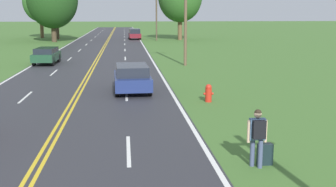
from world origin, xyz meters
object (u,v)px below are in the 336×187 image
suitcase (265,154)px  car_maroon_suv_mid_far (135,34)px  hitchhiker_person (258,132)px  car_dark_blue_hatchback_approaching (132,77)px  fire_hydrant (208,93)px  tree_left_verge (56,4)px  tree_far_back (40,2)px  car_dark_green_hatchback_mid_near (46,55)px

suitcase → car_maroon_suv_mid_far: bearing=3.0°
hitchhiker_person → car_dark_blue_hatchback_approaching: hitchhiker_person is taller
suitcase → fire_hydrant: (0.10, 8.64, 0.13)m
tree_left_verge → suitcase: bearing=-76.2°
fire_hydrant → suitcase: bearing=-90.7°
car_dark_blue_hatchback_approaching → tree_far_back: bearing=-166.4°
suitcase → car_dark_green_hatchback_mid_near: 27.06m
tree_far_back → car_dark_blue_hatchback_approaching: (14.27, -51.38, -5.24)m
suitcase → car_dark_green_hatchback_mid_near: bearing=23.4°
tree_left_verge → car_dark_blue_hatchback_approaching: tree_left_verge is taller
hitchhiker_person → suitcase: 0.79m
hitchhiker_person → suitcase: (0.30, 0.17, -0.71)m
hitchhiker_person → tree_far_back: bearing=16.3°
hitchhiker_person → tree_left_verge: bearing=14.4°
tree_far_back → tree_left_verge: bearing=-51.4°
tree_left_verge → tree_far_back: tree_far_back is taller
fire_hydrant → tree_left_verge: (-14.64, 50.33, 5.16)m
car_maroon_suv_mid_far → car_dark_blue_hatchback_approaching: bearing=-4.1°
fire_hydrant → tree_far_back: size_ratio=0.09×
hitchhiker_person → car_maroon_suv_mid_far: 57.38m
tree_left_verge → hitchhiker_person: bearing=-76.5°
car_maroon_suv_mid_far → car_dark_green_hatchback_mid_near: bearing=-16.8°
tree_left_verge → car_dark_green_hatchback_mid_near: size_ratio=1.99×
car_dark_green_hatchback_mid_near → tree_left_verge: bearing=9.2°
tree_left_verge → car_dark_blue_hatchback_approaching: 48.82m
tree_far_back → hitchhiker_person: bearing=-74.5°
hitchhiker_person → car_dark_blue_hatchback_approaching: 12.26m
fire_hydrant → car_dark_blue_hatchback_approaching: car_dark_blue_hatchback_approaching is taller
tree_far_back → car_maroon_suv_mid_far: tree_far_back is taller
hitchhiker_person → suitcase: size_ratio=2.49×
suitcase → car_maroon_suv_mid_far: car_maroon_suv_mid_far is taller
tree_far_back → car_maroon_suv_mid_far: bearing=-20.6°
suitcase → fire_hydrant: size_ratio=0.77×
tree_left_verge → tree_far_back: (-3.25, 4.06, 0.42)m
car_dark_green_hatchback_mid_near → car_maroon_suv_mid_far: bearing=-12.0°
fire_hydrant → car_maroon_suv_mid_far: bearing=92.7°
car_maroon_suv_mid_far → tree_far_back: bearing=-113.1°
car_dark_green_hatchback_mid_near → car_maroon_suv_mid_far: (8.19, 32.20, 0.13)m
hitchhiker_person → car_maroon_suv_mid_far: size_ratio=0.39×
fire_hydrant → tree_left_verge: bearing=106.2°
tree_far_back → car_dark_green_hatchback_mid_near: bearing=-79.0°
tree_far_back → car_dark_green_hatchback_mid_near: (7.38, -38.05, -5.26)m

